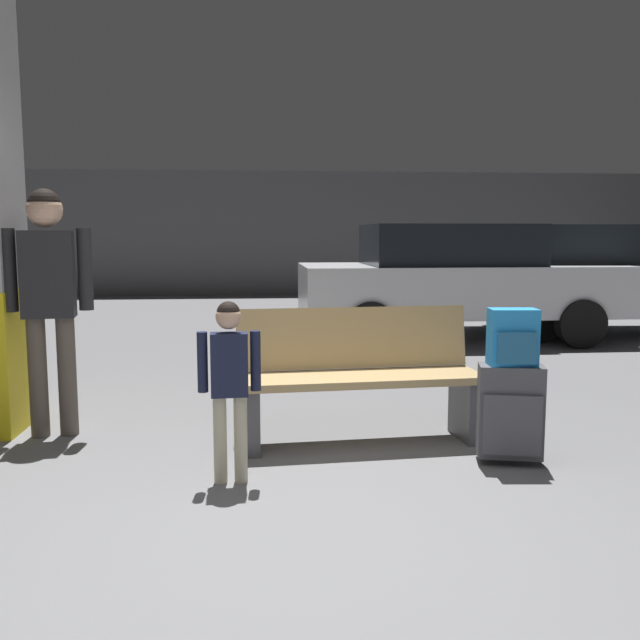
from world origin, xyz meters
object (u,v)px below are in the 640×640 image
(bench, at_px, (358,376))
(child, at_px, (229,372))
(suitcase, at_px, (510,412))
(backpack_bright, at_px, (513,338))
(adult, at_px, (48,285))
(parked_car_near, at_px, (456,279))
(parked_car_side, at_px, (609,276))

(bench, relative_size, child, 1.60)
(suitcase, xyz_separation_m, child, (-1.67, -0.18, 0.31))
(bench, relative_size, backpack_bright, 4.81)
(adult, bearing_deg, backpack_bright, -15.93)
(parked_car_near, bearing_deg, backpack_bright, -102.16)
(child, height_order, adult, adult)
(bench, bearing_deg, child, -138.61)
(child, bearing_deg, bench, 41.39)
(suitcase, distance_m, parked_car_side, 6.30)
(bench, relative_size, adult, 0.97)
(parked_car_near, xyz_separation_m, parked_car_side, (2.32, 0.43, 0.00))
(adult, bearing_deg, bench, -7.97)
(backpack_bright, distance_m, parked_car_side, 6.28)
(adult, bearing_deg, suitcase, -15.92)
(child, xyz_separation_m, parked_car_side, (5.04, 5.48, 0.18))
(parked_car_side, bearing_deg, parked_car_near, -169.39)
(bench, bearing_deg, suitcase, -32.62)
(bench, xyz_separation_m, adult, (-2.07, 0.29, 0.60))
(backpack_bright, xyz_separation_m, parked_car_near, (1.05, 4.87, 0.03))
(bench, xyz_separation_m, parked_car_near, (1.90, 4.32, 0.36))
(adult, distance_m, parked_car_near, 5.66)
(parked_car_near, height_order, parked_car_side, same)
(adult, bearing_deg, parked_car_side, 35.37)
(bench, distance_m, parked_car_side, 6.37)
(child, distance_m, parked_car_near, 5.74)
(suitcase, distance_m, parked_car_near, 5.00)
(child, xyz_separation_m, parked_car_near, (2.72, 5.05, 0.18))
(backpack_bright, relative_size, parked_car_near, 0.08)
(parked_car_near, bearing_deg, adult, -134.57)
(parked_car_side, bearing_deg, backpack_bright, -122.44)
(bench, height_order, parked_car_side, parked_car_side)
(suitcase, relative_size, adult, 0.36)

